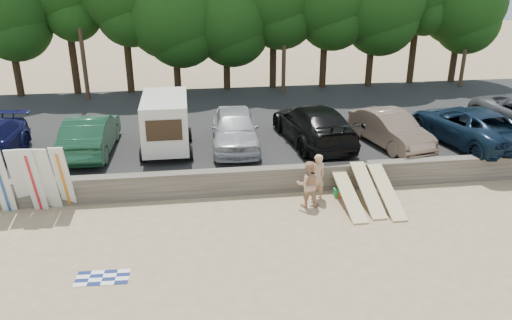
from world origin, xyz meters
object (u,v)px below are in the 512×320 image
(beachgoer_a, at_px, (317,177))
(box_trailer, at_px, (166,121))
(car_1, at_px, (91,134))
(beachgoer_b, at_px, (308,184))
(car_2, at_px, (235,128))
(car_4, at_px, (390,129))
(car_5, at_px, (468,125))
(cooler, at_px, (339,192))
(car_3, at_px, (313,124))

(beachgoer_a, bearing_deg, box_trailer, -50.25)
(car_1, distance_m, beachgoer_b, 9.76)
(car_2, relative_size, beachgoer_b, 2.84)
(car_1, height_order, car_4, car_1)
(car_5, height_order, cooler, car_5)
(box_trailer, bearing_deg, beachgoer_a, -36.80)
(box_trailer, bearing_deg, car_5, -3.66)
(car_2, xyz_separation_m, cooler, (3.57, -4.18, -1.40))
(box_trailer, height_order, car_5, box_trailer)
(car_3, bearing_deg, beachgoer_a, 71.57)
(beachgoer_a, bearing_deg, car_5, -170.38)
(car_3, xyz_separation_m, car_4, (3.32, -0.83, -0.11))
(car_1, bearing_deg, car_2, -179.90)
(car_1, height_order, car_5, car_5)
(car_3, relative_size, cooler, 16.00)
(car_1, distance_m, car_2, 6.21)
(beachgoer_a, bearing_deg, car_1, -40.26)
(car_5, bearing_deg, car_3, -18.45)
(box_trailer, xyz_separation_m, beachgoer_a, (5.65, -4.19, -1.13))
(car_3, distance_m, cooler, 4.47)
(box_trailer, relative_size, beachgoer_a, 2.08)
(box_trailer, relative_size, car_1, 0.75)
(car_1, relative_size, car_2, 1.01)
(beachgoer_a, bearing_deg, car_2, -71.95)
(car_2, height_order, car_5, car_2)
(car_1, xyz_separation_m, car_2, (6.20, -0.14, 0.02))
(car_4, xyz_separation_m, car_5, (3.61, -0.15, 0.07))
(box_trailer, relative_size, cooler, 10.02)
(car_4, bearing_deg, car_5, -15.54)
(beachgoer_b, height_order, cooler, beachgoer_b)
(car_3, bearing_deg, car_2, -5.49)
(car_4, xyz_separation_m, beachgoer_a, (-4.24, -3.53, -0.56))
(box_trailer, bearing_deg, car_3, 1.23)
(box_trailer, distance_m, beachgoer_b, 7.09)
(beachgoer_b, relative_size, cooler, 4.67)
(box_trailer, xyz_separation_m, car_4, (9.89, -0.66, -0.57))
(car_3, bearing_deg, cooler, 83.50)
(beachgoer_a, bearing_deg, car_3, -115.62)
(car_1, relative_size, beachgoer_a, 2.78)
(box_trailer, bearing_deg, beachgoer_b, -42.46)
(cooler, bearing_deg, car_4, 44.94)
(box_trailer, height_order, beachgoer_b, box_trailer)
(beachgoer_a, distance_m, cooler, 1.19)
(car_4, bearing_deg, beachgoer_b, -152.53)
(cooler, bearing_deg, car_1, 155.32)
(car_1, bearing_deg, car_5, 177.78)
(car_5, distance_m, cooler, 7.78)
(car_4, relative_size, beachgoer_b, 2.64)
(box_trailer, distance_m, car_5, 13.53)
(car_5, bearing_deg, car_1, -14.03)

